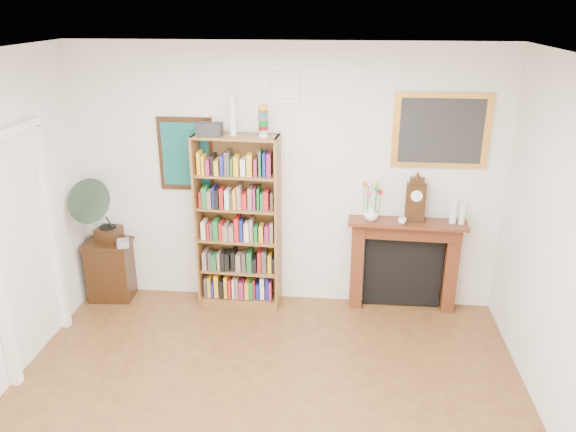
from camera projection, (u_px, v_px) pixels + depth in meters
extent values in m
cube|color=white|center=(240.00, 69.00, 3.08)|extent=(4.50, 5.00, 0.01)
cube|color=silver|center=(286.00, 179.00, 5.90)|extent=(4.50, 0.01, 2.80)
cube|color=white|center=(52.00, 232.00, 5.45)|extent=(0.08, 0.08, 2.10)
cube|color=white|center=(4.00, 133.00, 4.63)|extent=(0.08, 1.02, 0.08)
cube|color=black|center=(186.00, 154.00, 5.89)|extent=(0.58, 0.03, 0.78)
cube|color=#125452|center=(186.00, 154.00, 5.87)|extent=(0.50, 0.01, 0.67)
cube|color=white|center=(285.00, 88.00, 5.54)|extent=(0.26, 0.03, 0.30)
cube|color=silver|center=(285.00, 88.00, 5.53)|extent=(0.22, 0.01, 0.26)
cube|color=gold|center=(441.00, 131.00, 5.55)|extent=(0.95, 0.03, 0.75)
cube|color=#262628|center=(441.00, 131.00, 5.53)|extent=(0.82, 0.01, 0.65)
cube|color=brown|center=(199.00, 222.00, 5.98)|extent=(0.04, 0.31, 1.89)
cube|color=brown|center=(278.00, 225.00, 5.91)|extent=(0.04, 0.31, 1.89)
cube|color=brown|center=(235.00, 137.00, 5.61)|extent=(0.89, 0.35, 0.03)
cube|color=brown|center=(241.00, 299.00, 6.27)|extent=(0.89, 0.35, 0.08)
cube|color=brown|center=(241.00, 218.00, 6.08)|extent=(0.87, 0.06, 1.89)
cube|color=brown|center=(240.00, 269.00, 6.14)|extent=(0.83, 0.33, 0.02)
cube|color=brown|center=(239.00, 239.00, 6.01)|extent=(0.83, 0.33, 0.02)
cube|color=brown|center=(238.00, 208.00, 5.88)|extent=(0.83, 0.33, 0.02)
cube|color=brown|center=(237.00, 175.00, 5.75)|extent=(0.83, 0.33, 0.02)
cube|color=black|center=(111.00, 270.00, 6.27)|extent=(0.52, 0.40, 0.68)
cube|color=#472010|center=(357.00, 264.00, 6.05)|extent=(0.14, 0.19, 0.99)
cube|color=#472010|center=(451.00, 268.00, 5.96)|extent=(0.14, 0.19, 0.99)
cube|color=#472010|center=(406.00, 231.00, 5.86)|extent=(1.13, 0.23, 0.16)
cube|color=#472010|center=(407.00, 223.00, 5.79)|extent=(1.23, 0.34, 0.04)
cube|color=black|center=(402.00, 271.00, 6.09)|extent=(0.82, 0.09, 0.79)
cube|color=black|center=(109.00, 234.00, 6.17)|extent=(0.26, 0.26, 0.15)
cylinder|color=black|center=(108.00, 227.00, 6.14)|extent=(0.20, 0.20, 0.01)
cone|color=#2E4335|center=(99.00, 204.00, 5.89)|extent=(0.53, 0.64, 0.61)
cube|color=#A2A2AD|center=(123.00, 243.00, 6.01)|extent=(0.15, 0.15, 0.08)
cube|color=black|center=(415.00, 203.00, 5.73)|extent=(0.21, 0.13, 0.40)
cylinder|color=white|center=(417.00, 196.00, 5.64)|extent=(0.12, 0.02, 0.12)
cube|color=black|center=(417.00, 181.00, 5.64)|extent=(0.15, 0.10, 0.07)
imported|color=white|center=(371.00, 213.00, 5.78)|extent=(0.19, 0.19, 0.16)
imported|color=silver|center=(402.00, 221.00, 5.71)|extent=(0.09, 0.09, 0.07)
cylinder|color=silver|center=(454.00, 212.00, 5.70)|extent=(0.07, 0.07, 0.24)
cylinder|color=silver|center=(462.00, 215.00, 5.69)|extent=(0.06, 0.06, 0.20)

